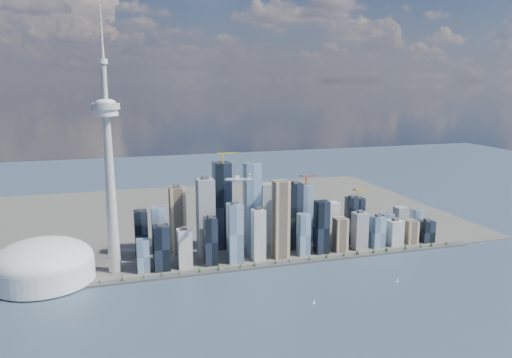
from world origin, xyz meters
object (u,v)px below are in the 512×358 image
object	(u,v)px
dome_stadium	(43,264)
sailboat_east	(397,280)
sailboat_west	(314,302)
needle_tower	(109,165)
airplane	(239,179)

from	to	relation	value
dome_stadium	sailboat_east	world-z (taller)	dome_stadium
sailboat_west	sailboat_east	size ratio (longest dim) A/B	1.10
needle_tower	sailboat_east	xyz separation A→B (m)	(553.71, -220.28, -233.01)
dome_stadium	sailboat_west	xyz separation A→B (m)	(488.15, -256.25, -36.32)
dome_stadium	airplane	xyz separation A→B (m)	(391.95, -80.82, 168.36)
needle_tower	sailboat_west	distance (m)	496.24
sailboat_east	needle_tower	bearing A→B (deg)	159.05
airplane	sailboat_west	bearing A→B (deg)	-45.00
dome_stadium	sailboat_west	distance (m)	552.51
sailboat_east	sailboat_west	bearing A→B (deg)	-166.65
needle_tower	sailboat_west	xyz separation A→B (m)	(348.15, -266.25, -232.72)
airplane	sailboat_west	xyz separation A→B (m)	(96.20, -175.42, -204.68)
dome_stadium	sailboat_east	xyz separation A→B (m)	(693.71, -210.28, -36.61)
needle_tower	airplane	world-z (taller)	needle_tower
needle_tower	sailboat_east	distance (m)	639.85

